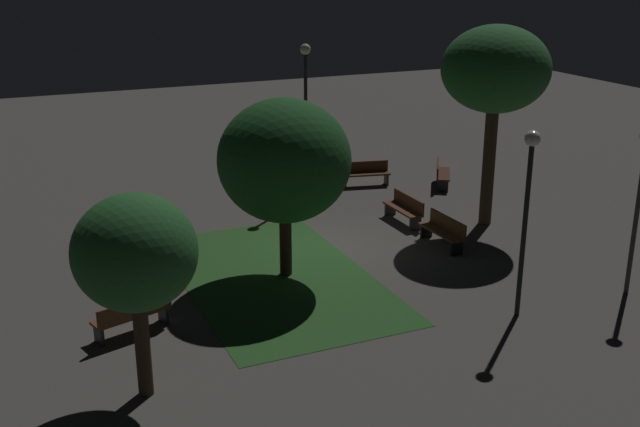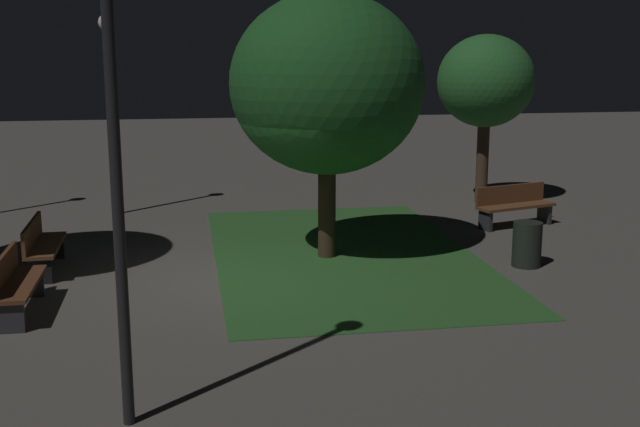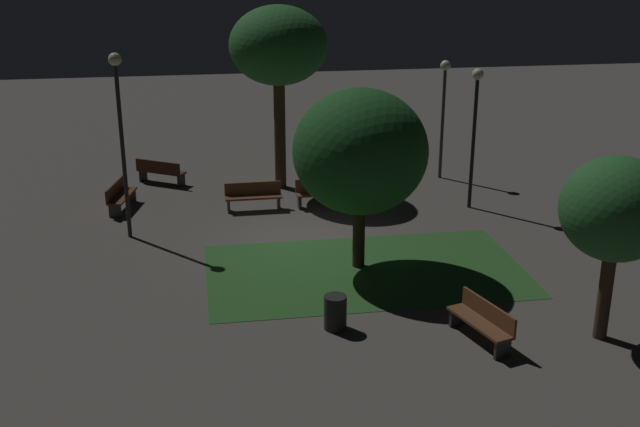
# 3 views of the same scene
# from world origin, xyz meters

# --- Properties ---
(ground_plane) EXTENTS (60.00, 60.00, 0.00)m
(ground_plane) POSITION_xyz_m (0.00, 0.00, 0.00)
(ground_plane) COLOR #56514C
(grass_lawn) EXTENTS (8.26, 4.76, 0.01)m
(grass_lawn) POSITION_xyz_m (-1.36, 1.98, 0.01)
(grass_lawn) COLOR #2D6028
(grass_lawn) RESTS_ON ground
(bench_back_row) EXTENTS (1.81, 0.52, 0.88)m
(bench_back_row) POSITION_xyz_m (-1.14, -3.36, 0.48)
(bench_back_row) COLOR brown
(bench_back_row) RESTS_ON ground
(bench_front_left) EXTENTS (1.80, 0.49, 0.88)m
(bench_front_left) POSITION_xyz_m (1.14, -3.36, 0.48)
(bench_front_left) COLOR brown
(bench_front_left) RESTS_ON ground
(bench_lawn_edge) EXTENTS (0.97, 1.86, 0.88)m
(bench_lawn_edge) POSITION_xyz_m (-3.05, 6.04, 0.48)
(bench_lawn_edge) COLOR brown
(bench_lawn_edge) RESTS_ON ground
(bench_path_side) EXTENTS (0.86, 1.86, 0.88)m
(bench_path_side) POSITION_xyz_m (5.36, -4.10, 0.48)
(bench_path_side) COLOR #512D19
(bench_path_side) RESTS_ON ground
(bench_corner) EXTENTS (1.78, 1.37, 0.88)m
(bench_corner) POSITION_xyz_m (4.16, -6.63, 0.48)
(bench_corner) COLOR #422314
(bench_corner) RESTS_ON ground
(tree_back_left) EXTENTS (3.27, 3.27, 6.21)m
(tree_back_left) POSITION_xyz_m (0.00, -5.65, 4.83)
(tree_back_left) COLOR #423021
(tree_back_left) RESTS_ON ground
(tree_tall_center) EXTENTS (2.32, 2.32, 4.08)m
(tree_tall_center) POSITION_xyz_m (-5.65, 6.31, 2.94)
(tree_tall_center) COLOR #423021
(tree_tall_center) RESTS_ON ground
(tree_left_canopy) EXTENTS (3.45, 3.45, 4.76)m
(tree_left_canopy) POSITION_xyz_m (-1.24, 1.64, 3.14)
(tree_left_canopy) COLOR #38281C
(tree_left_canopy) RESTS_ON ground
(lamp_post_near_wall) EXTENTS (0.36, 0.36, 4.49)m
(lamp_post_near_wall) POSITION_xyz_m (-5.78, -2.48, 3.06)
(lamp_post_near_wall) COLOR black
(lamp_post_near_wall) RESTS_ON ground
(lamp_post_plaza_east) EXTENTS (0.36, 0.36, 5.33)m
(lamp_post_plaza_east) POSITION_xyz_m (4.90, -1.54, 3.54)
(lamp_post_plaza_east) COLOR black
(lamp_post_plaza_east) RESTS_ON ground
(trash_bin) EXTENTS (0.51, 0.51, 0.79)m
(trash_bin) POSITION_xyz_m (-0.01, 4.99, 0.40)
(trash_bin) COLOR black
(trash_bin) RESTS_ON ground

